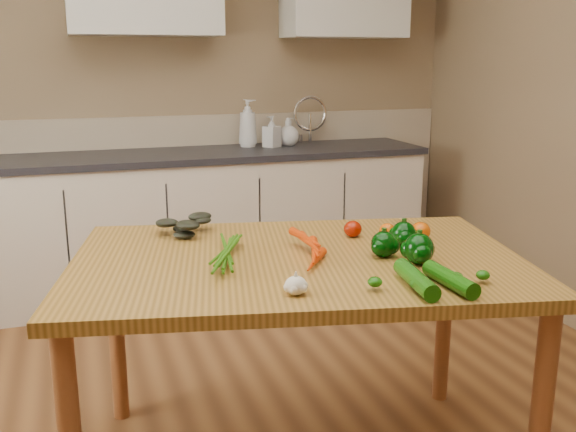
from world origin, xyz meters
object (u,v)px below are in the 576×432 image
Objects in this scene: soap_bottle_b at (272,132)px; garlic_bulb at (296,285)px; table at (298,282)px; soap_bottle_c at (288,132)px; pepper_c at (419,249)px; zucchini_b at (416,279)px; pepper_b at (404,234)px; tomato_c at (420,231)px; leafy_greens at (183,221)px; tomato_b at (387,231)px; carrot_bunch at (285,247)px; soap_bottle_a at (248,123)px; tomato_a at (353,229)px; zucchini_a at (450,279)px; pepper_a at (384,244)px.

garlic_bulb is at bearing -48.78° from soap_bottle_b.
table is 2.21m from soap_bottle_c.
pepper_c is 0.40× the size of zucchini_b.
tomato_c is (0.10, 0.05, -0.01)m from pepper_b.
leafy_greens is 0.77m from tomato_b.
garlic_bulb is at bearing -90.89° from carrot_bunch.
soap_bottle_c is 2.56m from garlic_bulb.
pepper_c is (0.48, 0.14, 0.02)m from garlic_bulb.
garlic_bulb is at bearing 169.88° from zucchini_b.
soap_bottle_b reaches higher than table.
table is 18.74× the size of pepper_b.
soap_bottle_a is 4.16× the size of tomato_c.
soap_bottle_c reaches higher than tomato_c.
leafy_greens reaches higher than carrot_bunch.
leafy_greens is at bearing 158.83° from tomato_a.
tomato_b is at bearing 82.26° from zucchini_a.
soap_bottle_b is 2.99× the size of tomato_a.
pepper_b is 0.90× the size of pepper_c.
pepper_c is 0.29m from tomato_c.
zucchini_a is at bearing -38.20° from soap_bottle_b.
leafy_greens reaches higher than pepper_c.
tomato_b is (0.44, 0.11, -0.01)m from carrot_bunch.
soap_bottle_b reaches higher than zucchini_a.
soap_bottle_c reaches higher than table.
zucchini_a is (-0.18, -0.48, -0.01)m from tomato_c.
garlic_bulb is (0.20, -0.74, -0.03)m from leafy_greens.
soap_bottle_c is at bearing 82.53° from pepper_b.
table is 0.55m from zucchini_a.
zucchini_a is at bearing -17.18° from zucchini_b.
garlic_bulb reaches higher than zucchini_a.
tomato_c is 0.51m from zucchini_a.
carrot_bunch reaches higher than tomato_c.
tomato_c is at bearing 16.89° from carrot_bunch.
soap_bottle_a reaches higher than tomato_c.
soap_bottle_c is 0.73× the size of zucchini_b.
soap_bottle_a is 1.52× the size of soap_bottle_b.
garlic_bulb is 0.65m from tomato_a.
table is at bearing 6.91° from carrot_bunch.
tomato_a is at bearing 101.15° from pepper_c.
leafy_greens is at bearing 140.49° from pepper_a.
carrot_bunch is 0.55m from tomato_c.
tomato_a is at bearing 38.93° from carrot_bunch.
pepper_a is 0.15m from pepper_b.
soap_bottle_b is 2.04× the size of pepper_c.
pepper_a reaches higher than zucchini_a.
pepper_c is at bearing 16.39° from garlic_bulb.
tomato_c is (0.22, 0.14, -0.01)m from pepper_a.
soap_bottle_b is 3.17× the size of garlic_bulb.
leafy_greens is at bearing 137.38° from carrot_bunch.
soap_bottle_b reaches higher than pepper_b.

